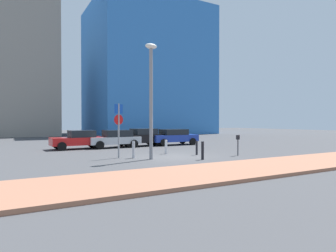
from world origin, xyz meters
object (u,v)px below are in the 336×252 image
parked_car_blue (174,137)px  traffic_bollard_mid (203,151)px  parked_car_black (141,137)px  parking_meter (238,142)px  parking_sign_post (119,124)px  traffic_bollard_edge (134,150)px  traffic_bollard_far (166,147)px  parked_car_red (79,139)px  street_lamp (151,91)px  traffic_bollard_near (197,148)px  parked_car_silver (115,138)px

parked_car_blue → traffic_bollard_mid: bearing=-111.0°
parked_car_black → parking_meter: bearing=-75.3°
parking_sign_post → parking_meter: bearing=-20.0°
traffic_bollard_edge → traffic_bollard_far: bearing=20.4°
parking_sign_post → traffic_bollard_far: size_ratio=3.44×
traffic_bollard_edge → parking_sign_post: bearing=145.2°
parked_car_red → traffic_bollard_edge: size_ratio=4.09×
parked_car_red → traffic_bollard_mid: 10.87m
parking_sign_post → parking_meter: (6.89, -2.51, -1.16)m
parked_car_blue → street_lamp: bearing=-127.4°
parked_car_black → traffic_bollard_near: bearing=-86.7°
parking_meter → traffic_bollard_edge: size_ratio=1.30×
parked_car_silver → parked_car_black: parked_car_black is taller
parking_sign_post → traffic_bollard_near: bearing=-10.7°
parked_car_blue → street_lamp: street_lamp is taller
parked_car_blue → parking_meter: size_ratio=3.40×
parked_car_red → parked_car_black: 5.29m
parked_car_black → traffic_bollard_mid: 9.87m
parking_meter → traffic_bollard_far: size_ratio=1.40×
parked_car_silver → traffic_bollard_near: bearing=-68.8°
traffic_bollard_mid → traffic_bollard_edge: bearing=141.4°
street_lamp → traffic_bollard_far: bearing=43.9°
parked_car_black → traffic_bollard_edge: bearing=-116.7°
parked_car_silver → traffic_bollard_far: parked_car_silver is taller
parked_car_black → traffic_bollard_near: (0.45, -7.78, -0.34)m
parked_car_red → traffic_bollard_edge: parked_car_red is taller
parked_car_black → street_lamp: (-3.02, -8.31, 3.07)m
parked_car_silver → parked_car_black: size_ratio=1.01×
traffic_bollard_mid → parked_car_silver: bearing=101.1°
traffic_bollard_edge → parked_car_black: bearing=63.3°
parked_car_red → traffic_bollard_far: (4.29, -6.31, -0.28)m
parking_meter → traffic_bollard_edge: bearing=162.0°
parked_car_black → street_lamp: street_lamp is taller
parking_sign_post → traffic_bollard_edge: 1.74m
parked_car_silver → traffic_bollard_near: 8.02m
parked_car_black → parking_sign_post: size_ratio=1.32×
traffic_bollard_near → traffic_bollard_edge: (-4.15, 0.42, 0.05)m
parked_car_silver → traffic_bollard_mid: parked_car_silver is taller
traffic_bollard_near → parked_car_silver: bearing=111.2°
parked_car_black → traffic_bollard_mid: parked_car_black is taller
parking_sign_post → street_lamp: bearing=-46.0°
parked_car_blue → parking_sign_post: parking_sign_post is taller
parked_car_silver → traffic_bollard_far: (1.45, -6.04, -0.29)m
street_lamp → parked_car_black: bearing=70.0°
parked_car_black → traffic_bollard_far: parked_car_black is taller
parked_car_black → parking_meter: 9.69m
parked_car_silver → parked_car_black: (2.45, 0.31, 0.04)m
parked_car_blue → traffic_bollard_near: bearing=-109.4°
parking_meter → traffic_bollard_near: (-2.01, 1.59, -0.39)m
parked_car_silver → parking_sign_post: parking_sign_post is taller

